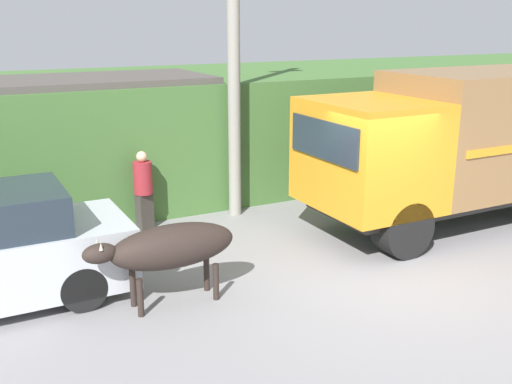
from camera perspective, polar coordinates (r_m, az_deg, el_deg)
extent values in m
plane|color=gray|center=(10.03, 11.46, -7.56)|extent=(60.00, 60.00, 0.00)
cube|color=#426B33|center=(15.45, -4.63, 6.28)|extent=(32.00, 5.64, 2.70)
cube|color=#C6B793|center=(13.25, -14.58, 4.11)|extent=(4.30, 2.40, 2.68)
cube|color=#4C4742|center=(13.05, -15.02, 10.21)|extent=(4.60, 2.70, 0.16)
cube|color=#2D2D2D|center=(12.71, 18.44, -0.15)|extent=(5.90, 1.87, 0.18)
cube|color=orange|center=(10.98, 10.66, 3.60)|extent=(1.92, 2.34, 1.92)
cube|color=#232D38|center=(10.34, 6.44, 4.97)|extent=(0.04, 1.99, 0.67)
cube|color=olive|center=(13.14, 21.88, 5.65)|extent=(4.49, 2.34, 2.33)
cylinder|color=black|center=(10.67, 13.75, -3.32)|extent=(1.01, 0.51, 1.01)
ellipsoid|color=#2D231E|center=(8.60, -7.87, -5.12)|extent=(1.84, 0.64, 0.64)
ellipsoid|color=#2D231E|center=(8.31, -14.66, -5.69)|extent=(0.47, 0.28, 0.28)
cone|color=#B7AD93|center=(8.16, -14.55, -5.04)|extent=(0.06, 0.06, 0.11)
cone|color=#B7AD93|center=(8.36, -14.90, -4.55)|extent=(0.06, 0.06, 0.11)
cylinder|color=#2D231E|center=(8.53, -10.96, -9.85)|extent=(0.09, 0.09, 0.56)
cylinder|color=#2D231E|center=(8.83, -11.63, -8.94)|extent=(0.09, 0.09, 0.56)
cylinder|color=#2D231E|center=(8.87, -3.83, -8.52)|extent=(0.09, 0.09, 0.56)
cylinder|color=#2D231E|center=(9.16, -4.73, -7.70)|extent=(0.09, 0.09, 0.56)
cylinder|color=black|center=(8.90, -16.19, -8.72)|extent=(0.66, 0.28, 0.66)
cube|color=#38332D|center=(11.92, -10.57, -1.80)|extent=(0.36, 0.29, 0.72)
cylinder|color=maroon|center=(11.74, -10.73, 1.34)|extent=(0.47, 0.47, 0.63)
sphere|color=#DBB28E|center=(11.64, -10.84, 3.33)|extent=(0.21, 0.21, 0.21)
cylinder|color=gray|center=(12.10, -2.15, 13.61)|extent=(0.26, 0.26, 6.90)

